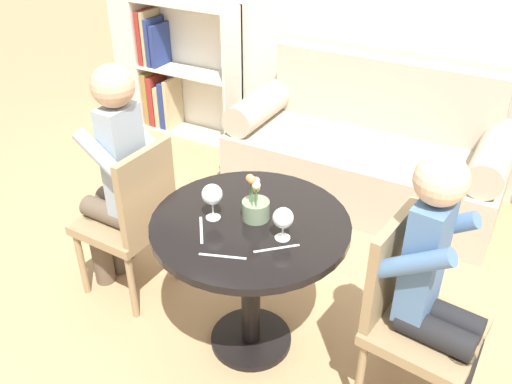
# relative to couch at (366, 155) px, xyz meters

# --- Properties ---
(ground_plane) EXTENTS (16.00, 16.00, 0.00)m
(ground_plane) POSITION_rel_couch_xyz_m (0.00, -1.60, -0.31)
(ground_plane) COLOR tan
(round_table) EXTENTS (0.87, 0.87, 0.73)m
(round_table) POSITION_rel_couch_xyz_m (0.00, -1.60, 0.26)
(round_table) COLOR black
(round_table) RESTS_ON ground_plane
(couch) EXTENTS (1.81, 0.80, 0.92)m
(couch) POSITION_rel_couch_xyz_m (0.00, 0.00, 0.00)
(couch) COLOR #B7A893
(couch) RESTS_ON ground_plane
(bookshelf_left) EXTENTS (0.90, 0.28, 1.11)m
(bookshelf_left) POSITION_rel_couch_xyz_m (-1.77, 0.27, 0.20)
(bookshelf_left) COLOR silver
(bookshelf_left) RESTS_ON ground_plane
(chair_left) EXTENTS (0.43, 0.43, 0.90)m
(chair_left) POSITION_rel_couch_xyz_m (-0.72, -1.56, 0.18)
(chair_left) COLOR #937A56
(chair_left) RESTS_ON ground_plane
(chair_right) EXTENTS (0.46, 0.46, 0.90)m
(chair_right) POSITION_rel_couch_xyz_m (0.72, -1.54, 0.18)
(chair_right) COLOR #937A56
(chair_right) RESTS_ON ground_plane
(person_left) EXTENTS (0.42, 0.35, 1.29)m
(person_left) POSITION_rel_couch_xyz_m (-0.80, -1.56, 0.37)
(person_left) COLOR brown
(person_left) RESTS_ON ground_plane
(person_right) EXTENTS (0.44, 0.37, 1.22)m
(person_right) POSITION_rel_couch_xyz_m (0.81, -1.56, 0.33)
(person_right) COLOR black
(person_right) RESTS_ON ground_plane
(wine_glass_left) EXTENTS (0.09, 0.09, 0.16)m
(wine_glass_left) POSITION_rel_couch_xyz_m (-0.15, -1.65, 0.53)
(wine_glass_left) COLOR white
(wine_glass_left) RESTS_ON round_table
(wine_glass_right) EXTENTS (0.09, 0.09, 0.14)m
(wine_glass_right) POSITION_rel_couch_xyz_m (0.18, -1.64, 0.52)
(wine_glass_right) COLOR white
(wine_glass_right) RESTS_ON round_table
(flower_vase) EXTENTS (0.12, 0.12, 0.23)m
(flower_vase) POSITION_rel_couch_xyz_m (0.01, -1.57, 0.49)
(flower_vase) COLOR gray
(flower_vase) RESTS_ON round_table
(knife_left_setting) EXTENTS (0.15, 0.14, 0.00)m
(knife_left_setting) POSITION_rel_couch_xyz_m (0.19, -1.71, 0.42)
(knife_left_setting) COLOR silver
(knife_left_setting) RESTS_ON round_table
(fork_left_setting) EXTENTS (0.12, 0.16, 0.00)m
(fork_left_setting) POSITION_rel_couch_xyz_m (-0.15, -1.76, 0.42)
(fork_left_setting) COLOR silver
(fork_left_setting) RESTS_ON round_table
(knife_right_setting) EXTENTS (0.18, 0.08, 0.00)m
(knife_right_setting) POSITION_rel_couch_xyz_m (0.03, -1.86, 0.42)
(knife_right_setting) COLOR silver
(knife_right_setting) RESTS_ON round_table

